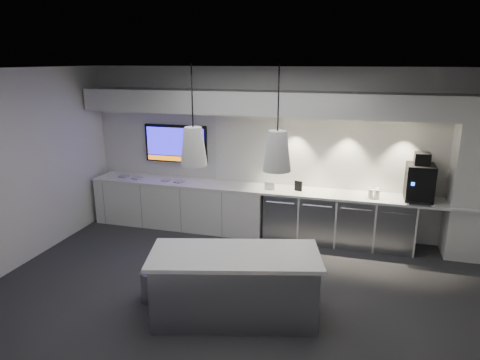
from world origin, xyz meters
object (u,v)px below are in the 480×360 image
(bin, at_px, (152,286))
(coffee_machine, at_px, (420,181))
(wall_tv, at_px, (176,144))
(island, at_px, (235,285))

(bin, xyz_separation_m, coffee_machine, (3.52, 2.60, 1.01))
(wall_tv, height_order, island, wall_tv)
(coffee_machine, bearing_deg, bin, -142.87)
(coffee_machine, bearing_deg, island, -130.43)
(bin, bearing_deg, island, -4.24)
(bin, bearing_deg, wall_tv, 106.60)
(island, distance_m, bin, 1.20)
(wall_tv, distance_m, coffee_machine, 4.39)
(island, xyz_separation_m, bin, (-1.18, 0.09, -0.23))
(island, height_order, bin, island)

